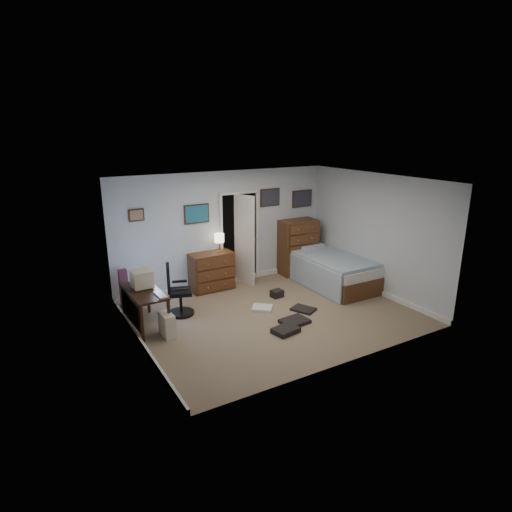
{
  "coord_description": "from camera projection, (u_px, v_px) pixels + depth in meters",
  "views": [
    {
      "loc": [
        -3.99,
        -6.22,
        3.37
      ],
      "look_at": [
        -0.2,
        0.3,
        1.1
      ],
      "focal_mm": 30.0,
      "sensor_mm": 36.0,
      "label": 1
    }
  ],
  "objects": [
    {
      "name": "computer_desk",
      "position": [
        140.0,
        300.0,
        7.39
      ],
      "size": [
        0.57,
        1.17,
        0.67
      ],
      "rotation": [
        0.0,
        0.0,
        0.03
      ],
      "color": "black",
      "rests_on": "floor"
    },
    {
      "name": "wall_posters",
      "position": [
        248.0,
        204.0,
        9.45
      ],
      "size": [
        4.38,
        0.04,
        0.6
      ],
      "color": "#331E11",
      "rests_on": "floor"
    },
    {
      "name": "doorway",
      "position": [
        233.0,
        235.0,
        9.8
      ],
      "size": [
        0.96,
        1.12,
        2.05
      ],
      "color": "black",
      "rests_on": "floor"
    },
    {
      "name": "pc_tower",
      "position": [
        167.0,
        325.0,
        7.17
      ],
      "size": [
        0.19,
        0.38,
        0.4
      ],
      "rotation": [
        0.0,
        0.0,
        0.03
      ],
      "color": "beige",
      "rests_on": "floor"
    },
    {
      "name": "tall_dresser",
      "position": [
        298.0,
        247.0,
        10.17
      ],
      "size": [
        0.91,
        0.56,
        1.3
      ],
      "primitive_type": "cube",
      "rotation": [
        0.0,
        0.0,
        -0.05
      ],
      "color": "brown",
      "rests_on": "floor"
    },
    {
      "name": "media_stack",
      "position": [
        124.0,
        289.0,
        8.23
      ],
      "size": [
        0.16,
        0.16,
        0.78
      ],
      "primitive_type": "cube",
      "rotation": [
        0.0,
        0.0,
        -0.03
      ],
      "color": "maroon",
      "rests_on": "floor"
    },
    {
      "name": "bed",
      "position": [
        330.0,
        269.0,
        9.53
      ],
      "size": [
        1.23,
        2.25,
        0.73
      ],
      "rotation": [
        0.0,
        0.0,
        -0.01
      ],
      "color": "brown",
      "rests_on": "floor"
    },
    {
      "name": "floor_clutter",
      "position": [
        285.0,
        315.0,
        7.93
      ],
      "size": [
        1.3,
        1.73,
        0.15
      ],
      "rotation": [
        0.0,
        0.0,
        -0.17
      ],
      "color": "black",
      "rests_on": "floor"
    },
    {
      "name": "low_dresser",
      "position": [
        212.0,
        271.0,
        9.18
      ],
      "size": [
        0.93,
        0.47,
        0.82
      ],
      "primitive_type": "cube",
      "rotation": [
        0.0,
        0.0,
        0.01
      ],
      "color": "brown",
      "rests_on": "floor"
    },
    {
      "name": "office_chair",
      "position": [
        177.0,
        296.0,
        7.93
      ],
      "size": [
        0.6,
        0.6,
        0.99
      ],
      "rotation": [
        0.0,
        0.0,
        -0.31
      ],
      "color": "black",
      "rests_on": "floor"
    },
    {
      "name": "headboard_bookcase",
      "position": [
        303.0,
        253.0,
        10.44
      ],
      "size": [
        0.93,
        0.29,
        0.83
      ],
      "rotation": [
        0.0,
        0.0,
        0.06
      ],
      "color": "brown",
      "rests_on": "floor"
    },
    {
      "name": "table_lamp",
      "position": [
        219.0,
        239.0,
        9.07
      ],
      "size": [
        0.21,
        0.21,
        0.4
      ],
      "rotation": [
        0.0,
        0.0,
        0.01
      ],
      "color": "gold",
      "rests_on": "low_dresser"
    },
    {
      "name": "keyboard",
      "position": [
        160.0,
        295.0,
        7.18
      ],
      "size": [
        0.14,
        0.36,
        0.02
      ],
      "primitive_type": "cube",
      "rotation": [
        0.0,
        0.0,
        0.03
      ],
      "color": "beige",
      "rests_on": "computer_desk"
    },
    {
      "name": "floor",
      "position": [
        273.0,
        315.0,
        8.05
      ],
      "size": [
        5.0,
        4.0,
        0.02
      ],
      "primitive_type": "cube",
      "color": "gray",
      "rests_on": "ground"
    },
    {
      "name": "crt_monitor",
      "position": [
        142.0,
        279.0,
        7.48
      ],
      "size": [
        0.36,
        0.33,
        0.32
      ],
      "rotation": [
        0.0,
        0.0,
        0.03
      ],
      "color": "beige",
      "rests_on": "computer_desk"
    }
  ]
}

